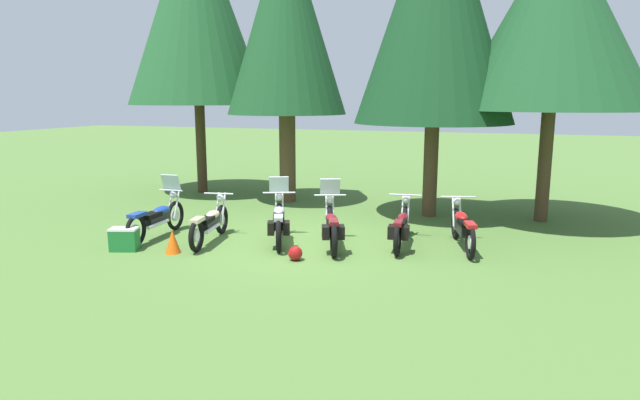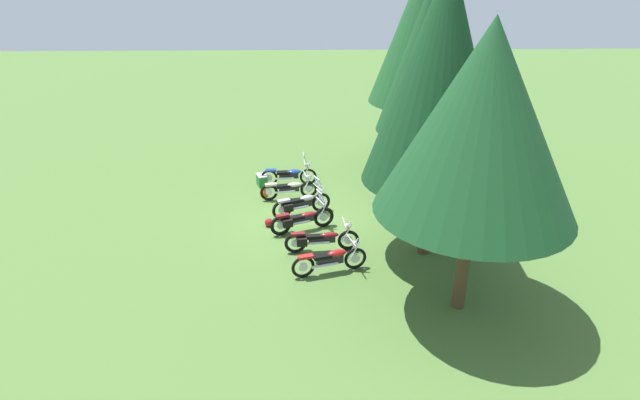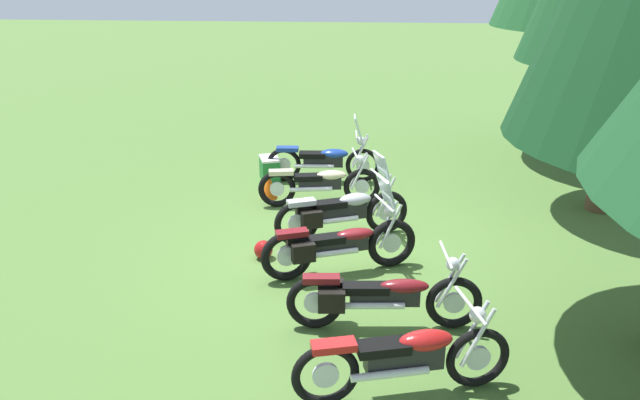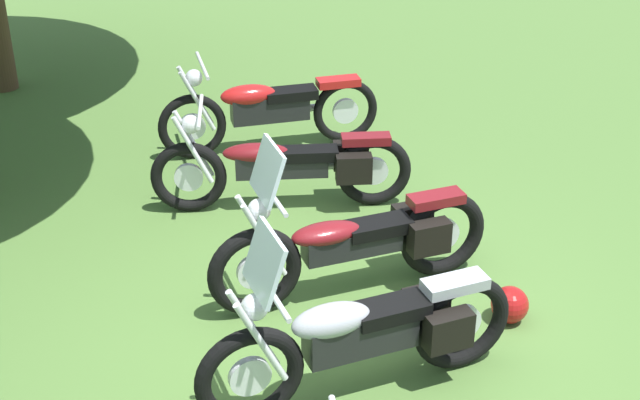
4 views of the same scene
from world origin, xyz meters
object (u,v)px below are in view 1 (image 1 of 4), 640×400
motorcycle_4 (402,226)px  pine_tree_0 (195,4)px  motorcycle_2 (279,221)px  motorcycle_3 (332,226)px  picnic_cooler (124,239)px  motorcycle_1 (210,223)px  pine_tree_3 (556,16)px  dropped_helmet (295,253)px  pine_tree_1 (286,18)px  traffic_cone (173,241)px  motorcycle_5 (463,227)px  motorcycle_0 (157,217)px  pine_tree_2 (437,0)px

motorcycle_4 → pine_tree_0: size_ratio=0.26×
motorcycle_2 → motorcycle_4: bearing=-99.3°
motorcycle_3 → pine_tree_0: bearing=29.5°
motorcycle_4 → picnic_cooler: size_ratio=3.69×
picnic_cooler → pine_tree_0: bearing=108.2°
motorcycle_1 → motorcycle_2: (1.44, 0.46, 0.05)m
pine_tree_0 → pine_tree_3: size_ratio=1.25×
motorcycle_1 → dropped_helmet: bearing=-116.3°
motorcycle_3 → pine_tree_1: 7.29m
pine_tree_0 → traffic_cone: bearing=-63.6°
motorcycle_4 → motorcycle_5: motorcycle_5 is taller
pine_tree_1 → pine_tree_3: size_ratio=1.12×
pine_tree_3 → traffic_cone: 10.36m
pine_tree_1 → dropped_helmet: 8.13m
motorcycle_1 → pine_tree_1: bearing=-7.3°
motorcycle_0 → motorcycle_3: bearing=-85.8°
pine_tree_2 → dropped_helmet: 7.56m
traffic_cone → pine_tree_0: bearing=116.4°
motorcycle_1 → dropped_helmet: 2.37m
dropped_helmet → pine_tree_2: bearing=69.3°
motorcycle_3 → motorcycle_0: bearing=76.3°
motorcycle_1 → pine_tree_3: 9.55m
pine_tree_0 → pine_tree_1: bearing=-9.5°
pine_tree_0 → motorcycle_5: bearing=-25.7°
motorcycle_2 → pine_tree_0: size_ratio=0.23×
motorcycle_1 → pine_tree_3: pine_tree_3 is taller
motorcycle_0 → dropped_helmet: 3.66m
motorcycle_3 → pine_tree_3: bearing=-67.3°
pine_tree_2 → picnic_cooler: bearing=-135.1°
motorcycle_4 → motorcycle_5: bearing=-83.4°
pine_tree_0 → pine_tree_1: (3.32, -0.56, -0.62)m
motorcycle_3 → pine_tree_1: bearing=11.3°
motorcycle_3 → motorcycle_4: size_ratio=0.92×
pine_tree_3 → picnic_cooler: bearing=-145.1°
motorcycle_0 → motorcycle_1: motorcycle_0 is taller
pine_tree_2 → dropped_helmet: (-1.88, -4.98, -5.37)m
motorcycle_4 → pine_tree_0: bearing=54.2°
motorcycle_2 → traffic_cone: bearing=107.5°
motorcycle_4 → pine_tree_3: (2.94, 3.56, 4.63)m
motorcycle_1 → picnic_cooler: size_ratio=3.46×
pine_tree_0 → motorcycle_0: bearing=-68.3°
motorcycle_1 → pine_tree_3: size_ratio=0.30×
pine_tree_2 → picnic_cooler: size_ratio=13.43×
traffic_cone → dropped_helmet: bearing=7.6°
pine_tree_2 → traffic_cone: bearing=-129.8°
motorcycle_3 → pine_tree_2: (1.51, 3.83, 5.06)m
motorcycle_1 → dropped_helmet: size_ratio=7.79×
motorcycle_2 → dropped_helmet: 1.43m
motorcycle_4 → motorcycle_2: bearing=98.3°
motorcycle_1 → motorcycle_3: 2.68m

